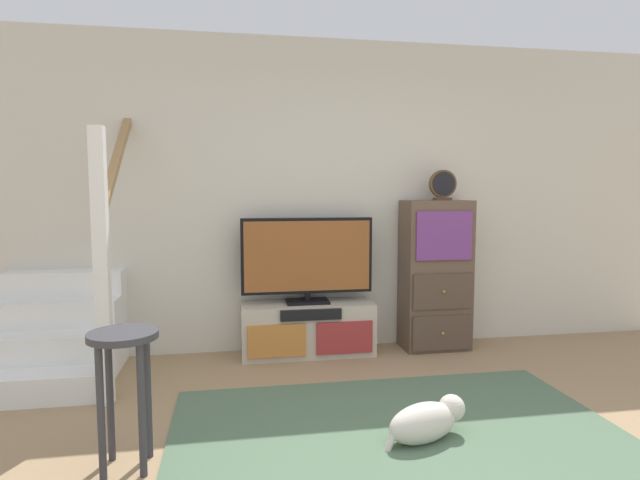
% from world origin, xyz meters
% --- Properties ---
extents(back_wall, '(6.40, 0.12, 2.70)m').
position_xyz_m(back_wall, '(0.00, 2.46, 1.35)').
color(back_wall, beige).
rests_on(back_wall, ground_plane).
extents(area_rug, '(2.60, 1.80, 0.01)m').
position_xyz_m(area_rug, '(0.00, 0.60, 0.01)').
color(area_rug, '#4C664C').
rests_on(area_rug, ground_plane).
extents(media_console, '(1.12, 0.38, 0.45)m').
position_xyz_m(media_console, '(-0.30, 2.19, 0.22)').
color(media_console, '#BCB29E').
rests_on(media_console, ground_plane).
extents(television, '(1.12, 0.22, 0.73)m').
position_xyz_m(television, '(-0.30, 2.22, 0.83)').
color(television, black).
rests_on(television, media_console).
extents(side_cabinet, '(0.58, 0.38, 1.32)m').
position_xyz_m(side_cabinet, '(0.84, 2.20, 0.66)').
color(side_cabinet, brown).
rests_on(side_cabinet, ground_plane).
extents(desk_clock, '(0.24, 0.08, 0.26)m').
position_xyz_m(desk_clock, '(0.89, 2.19, 1.45)').
color(desk_clock, '#4C3823').
rests_on(desk_clock, side_cabinet).
extents(staircase, '(1.00, 1.36, 2.20)m').
position_xyz_m(staircase, '(-2.24, 2.20, 0.37)').
color(staircase, white).
rests_on(staircase, ground_plane).
extents(bar_stool_near, '(0.34, 0.34, 0.70)m').
position_xyz_m(bar_stool_near, '(-1.46, 0.56, 0.52)').
color(bar_stool_near, '#333338').
rests_on(bar_stool_near, ground_plane).
extents(dog, '(0.52, 0.33, 0.23)m').
position_xyz_m(dog, '(0.13, 0.57, 0.12)').
color(dog, beige).
rests_on(dog, ground_plane).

